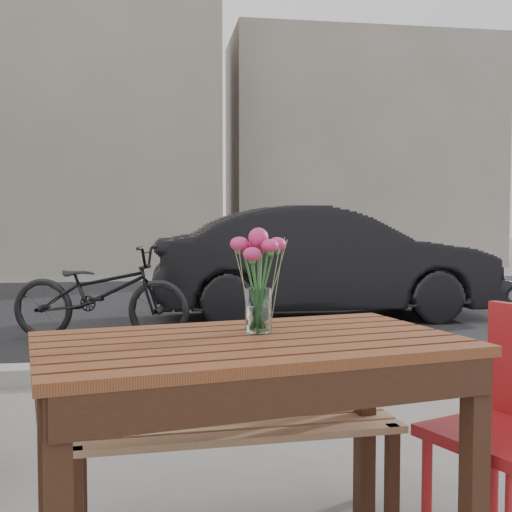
{
  "coord_description": "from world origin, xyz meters",
  "views": [
    {
      "loc": [
        -0.49,
        -1.75,
        1.15
      ],
      "look_at": [
        -0.16,
        0.35,
        1.04
      ],
      "focal_mm": 45.0,
      "sensor_mm": 36.0,
      "label": 1
    }
  ],
  "objects_px": {
    "bicycle": "(100,293)",
    "main_table": "(251,380)",
    "parked_car": "(324,263)",
    "main_vase": "(258,268)"
  },
  "relations": [
    {
      "from": "main_table",
      "to": "parked_car",
      "type": "distance_m",
      "value": 5.77
    },
    {
      "from": "bicycle",
      "to": "parked_car",
      "type": "bearing_deg",
      "value": -51.56
    },
    {
      "from": "main_table",
      "to": "main_vase",
      "type": "xyz_separation_m",
      "value": [
        0.04,
        0.11,
        0.34
      ]
    },
    {
      "from": "main_table",
      "to": "parked_car",
      "type": "xyz_separation_m",
      "value": [
        1.71,
        5.51,
        0.0
      ]
    },
    {
      "from": "parked_car",
      "to": "bicycle",
      "type": "bearing_deg",
      "value": 113.15
    },
    {
      "from": "main_table",
      "to": "main_vase",
      "type": "height_order",
      "value": "main_vase"
    },
    {
      "from": "parked_car",
      "to": "main_vase",
      "type": "bearing_deg",
      "value": 163.24
    },
    {
      "from": "main_vase",
      "to": "parked_car",
      "type": "distance_m",
      "value": 5.66
    },
    {
      "from": "bicycle",
      "to": "main_table",
      "type": "bearing_deg",
      "value": -153.84
    },
    {
      "from": "main_table",
      "to": "bicycle",
      "type": "height_order",
      "value": "bicycle"
    }
  ]
}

